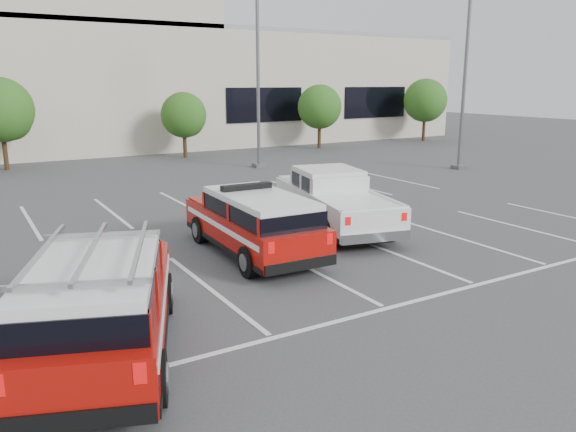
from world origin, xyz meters
name	(u,v)px	position (x,y,z in m)	size (l,w,h in m)	color
ground	(311,270)	(0.00, 0.00, 0.00)	(120.00, 120.00, 0.00)	#3B3B3E
stall_markings	(234,230)	(0.00, 4.50, 0.01)	(23.00, 15.00, 0.01)	silver
convention_building	(68,80)	(0.18, 31.86, 4.72)	(60.00, 16.99, 13.20)	beige
tree_mid_left	(2,112)	(-4.91, 22.05, 3.04)	(3.37, 3.37, 4.85)	#3F2B19
tree_mid_right	(185,117)	(5.09, 22.05, 2.50)	(2.77, 2.77, 3.99)	#3F2B19
tree_right	(320,108)	(15.09, 22.05, 2.77)	(3.07, 3.07, 4.42)	#3F2B19
tree_far_right	(426,102)	(25.09, 22.05, 3.04)	(3.37, 3.37, 4.85)	#3F2B19
light_pole_mid	(258,70)	(7.00, 16.00, 5.19)	(0.90, 0.60, 10.24)	#59595E
light_pole_right	(465,70)	(16.00, 10.00, 5.19)	(0.90, 0.60, 10.24)	#59595E
fire_chief_suv	(254,227)	(-0.61, 1.90, 0.76)	(2.14, 5.38, 1.87)	#9A0C07
white_pickup	(333,205)	(2.90, 3.19, 0.74)	(3.41, 6.34, 1.85)	silver
ladder_suv	(101,313)	(-5.53, -2.08, 0.83)	(3.80, 5.67, 2.08)	#9A0C07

